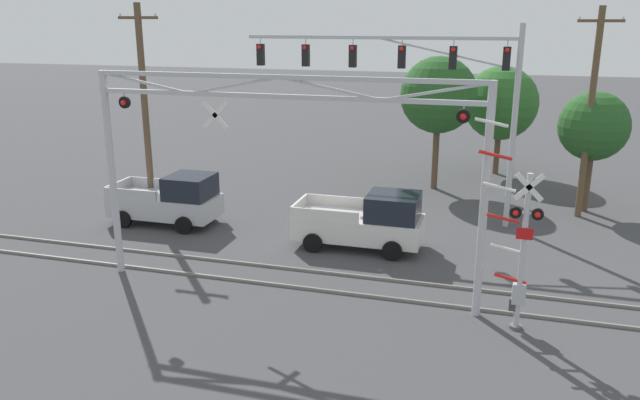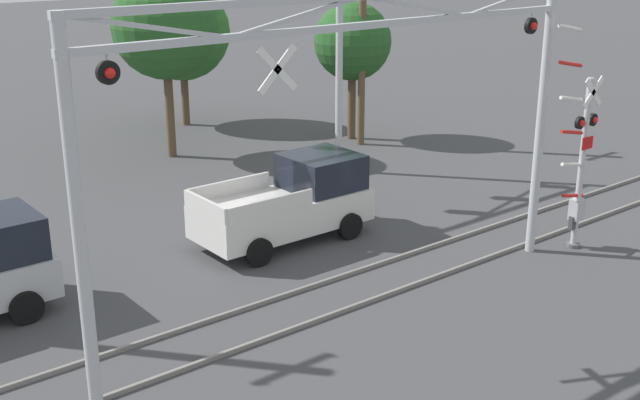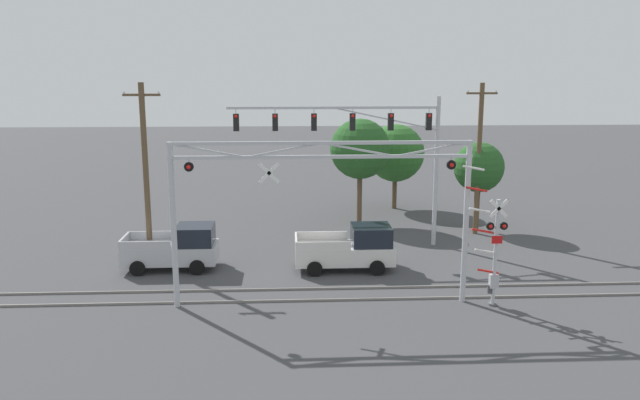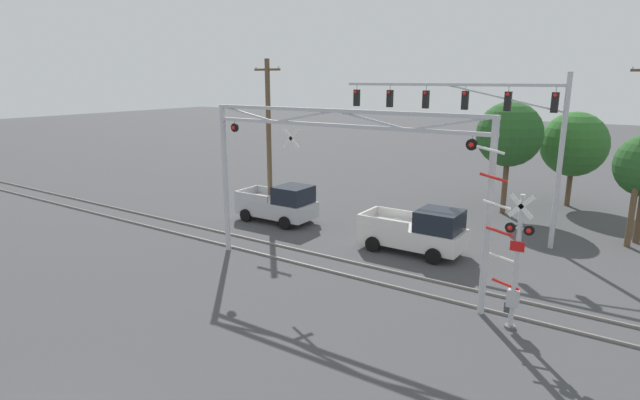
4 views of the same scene
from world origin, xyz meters
TOP-DOWN VIEW (x-y plane):
  - rail_track_near at (0.00, 13.17)m, footprint 80.00×0.08m
  - rail_track_far at (0.00, 14.60)m, footprint 80.00×0.08m
  - crossing_gantry at (-0.01, 12.89)m, footprint 12.22×0.28m
  - crossing_signal_mast at (7.01, 12.33)m, footprint 1.97×0.35m
  - traffic_signal_span at (3.44, 21.68)m, footprint 11.49×0.39m
  - pickup_truck_lead at (1.69, 17.51)m, footprint 4.82×2.29m
  - pickup_truck_following at (-6.86, 18.03)m, footprint 4.54×2.29m
  - utility_pole_left at (-8.36, 18.98)m, footprint 1.80×0.28m
  - background_tree_beyond_span at (6.19, 31.25)m, footprint 4.04×4.04m
  - background_tree_far_right_verge at (3.20, 27.04)m, footprint 3.80×3.80m

SIDE VIEW (x-z plane):
  - rail_track_near at x=0.00m, z-range 0.00..0.10m
  - rail_track_far at x=0.00m, z-range 0.00..0.10m
  - pickup_truck_following at x=-6.86m, z-range -0.06..2.13m
  - pickup_truck_lead at x=1.69m, z-range -0.06..2.13m
  - crossing_signal_mast at x=7.01m, z-range -0.71..5.21m
  - background_tree_beyond_span at x=6.19m, z-range 0.96..6.96m
  - utility_pole_left at x=-8.36m, z-range 0.15..9.20m
  - crossing_gantry at x=-0.01m, z-range 1.33..8.17m
  - background_tree_far_right_verge at x=3.20m, z-range 1.42..8.12m
  - traffic_signal_span at x=3.44m, z-range 1.83..10.09m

